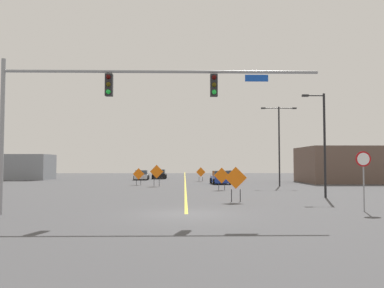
{
  "coord_description": "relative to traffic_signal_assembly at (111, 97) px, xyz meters",
  "views": [
    {
      "loc": [
        -0.09,
        -18.13,
        2.36
      ],
      "look_at": [
        0.8,
        27.66,
        4.64
      ],
      "focal_mm": 36.34,
      "sensor_mm": 36.0,
      "label": 1
    }
  ],
  "objects": [
    {
      "name": "ground",
      "position": [
        3.55,
        0.01,
        -5.46
      ],
      "size": [
        149.75,
        149.75,
        0.0
      ],
      "primitive_type": "plane",
      "color": "#444447"
    },
    {
      "name": "road_centre_stripe",
      "position": [
        3.55,
        41.61,
        -5.46
      ],
      "size": [
        0.16,
        83.2,
        0.01
      ],
      "color": "yellow",
      "rests_on": "ground"
    },
    {
      "name": "traffic_signal_assembly",
      "position": [
        0.0,
        0.0,
        0.0
      ],
      "size": [
        14.91,
        0.44,
        7.26
      ],
      "color": "gray",
      "rests_on": "ground"
    },
    {
      "name": "stop_sign",
      "position": [
        12.26,
        0.8,
        -3.39
      ],
      "size": [
        0.76,
        0.07,
        2.95
      ],
      "color": "gray",
      "rests_on": "ground"
    },
    {
      "name": "street_lamp_near_left",
      "position": [
        13.06,
        8.52,
        -1.47
      ],
      "size": [
        1.61,
        0.24,
        7.22
      ],
      "color": "black",
      "rests_on": "ground"
    },
    {
      "name": "street_lamp_far_right",
      "position": [
        13.31,
        21.97,
        -0.57
      ],
      "size": [
        3.71,
        0.24,
        8.25
      ],
      "color": "black",
      "rests_on": "ground"
    },
    {
      "name": "construction_sign_right_shoulder",
      "position": [
        5.61,
        33.02,
        -4.33
      ],
      "size": [
        1.23,
        0.33,
        1.84
      ],
      "color": "orange",
      "rests_on": "ground"
    },
    {
      "name": "construction_sign_median_near",
      "position": [
        -1.52,
        24.23,
        -4.33
      ],
      "size": [
        1.25,
        0.15,
        1.83
      ],
      "color": "orange",
      "rests_on": "ground"
    },
    {
      "name": "construction_sign_median_far",
      "position": [
        6.61,
        5.66,
        -4.09
      ],
      "size": [
        1.36,
        0.14,
        2.15
      ],
      "color": "orange",
      "rests_on": "ground"
    },
    {
      "name": "construction_sign_left_shoulder",
      "position": [
        0.61,
        21.82,
        -4.06
      ],
      "size": [
        1.39,
        0.21,
        2.2
      ],
      "color": "orange",
      "rests_on": "ground"
    },
    {
      "name": "construction_sign_left_lane",
      "position": [
        6.75,
        16.24,
        -4.25
      ],
      "size": [
        1.38,
        0.32,
        1.98
      ],
      "color": "orange",
      "rests_on": "ground"
    },
    {
      "name": "car_silver_passing",
      "position": [
        -2.68,
        37.8,
        -4.82
      ],
      "size": [
        2.18,
        4.27,
        1.36
      ],
      "color": "#B7BABF",
      "rests_on": "ground"
    },
    {
      "name": "car_red_approaching",
      "position": [
        9.27,
        34.76,
        -4.79
      ],
      "size": [
        2.06,
        4.54,
        1.4
      ],
      "color": "red",
      "rests_on": "ground"
    },
    {
      "name": "car_black_distant",
      "position": [
        -0.36,
        41.44,
        -4.79
      ],
      "size": [
        2.1,
        3.82,
        1.42
      ],
      "color": "black",
      "rests_on": "ground"
    },
    {
      "name": "car_blue_far",
      "position": [
        7.57,
        26.3,
        -4.77
      ],
      "size": [
        2.22,
        4.08,
        1.51
      ],
      "color": "#1E389E",
      "rests_on": "ground"
    },
    {
      "name": "roadside_building_east",
      "position": [
        23.99,
        29.28,
        -3.28
      ],
      "size": [
        11.86,
        8.6,
        4.36
      ],
      "color": "brown",
      "rests_on": "ground"
    },
    {
      "name": "roadside_building_west",
      "position": [
        -22.0,
        38.71,
        -3.64
      ],
      "size": [
        11.91,
        5.52,
        3.64
      ],
      "color": "gray",
      "rests_on": "ground"
    }
  ]
}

